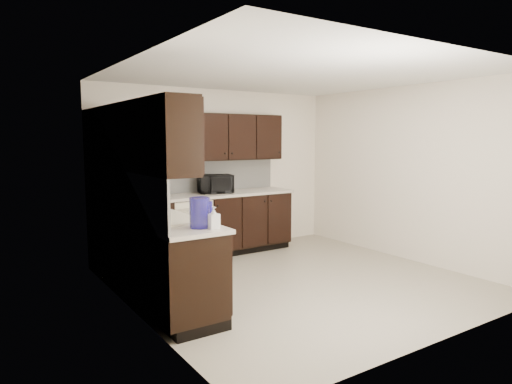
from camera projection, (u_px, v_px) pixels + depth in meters
floor at (297, 281)px, 5.62m from camera, size 4.00×4.00×0.00m
ceiling at (299, 74)px, 5.33m from camera, size 4.00×4.00×0.00m
wall_back at (218, 171)px, 7.13m from camera, size 4.00×0.02×2.50m
wall_left at (135, 191)px, 4.38m from camera, size 0.02×4.00×2.50m
wall_right at (406, 173)px, 6.57m from camera, size 0.02×4.00×2.50m
wall_front at (448, 199)px, 3.82m from camera, size 4.00×0.02×2.50m
lower_cabinets at (183, 242)px, 5.94m from camera, size 3.00×2.80×0.90m
countertop at (182, 203)px, 5.88m from camera, size 3.03×2.83×0.04m
backsplash at (160, 183)px, 5.91m from camera, size 3.00×2.80×0.48m
upper_cabinets at (171, 137)px, 5.80m from camera, size 3.00×2.80×0.70m
dishwasher at (194, 226)px, 6.34m from camera, size 0.58×0.04×0.78m
sink at (167, 225)px, 4.58m from camera, size 0.54×0.82×0.42m
microwave at (215, 184)px, 6.79m from camera, size 0.57×0.46×0.27m
soap_bottle_a at (214, 218)px, 4.11m from camera, size 0.09×0.10×0.20m
soap_bottle_b at (130, 198)px, 5.27m from camera, size 0.12×0.12×0.25m
toaster_oven at (110, 193)px, 5.98m from camera, size 0.34×0.28×0.20m
storage_bin at (128, 197)px, 5.72m from camera, size 0.46×0.35×0.17m
blue_pitcher at (200, 213)px, 4.15m from camera, size 0.21×0.21×0.28m
teal_tumbler at (161, 201)px, 5.09m from camera, size 0.10×0.10×0.22m
paper_towel_roll at (156, 196)px, 5.13m from camera, size 0.19×0.19×0.34m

